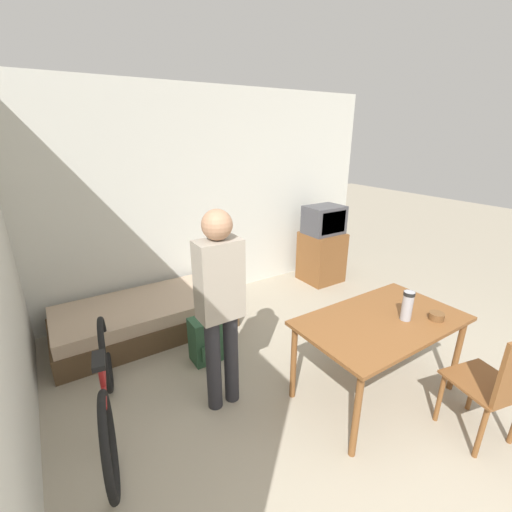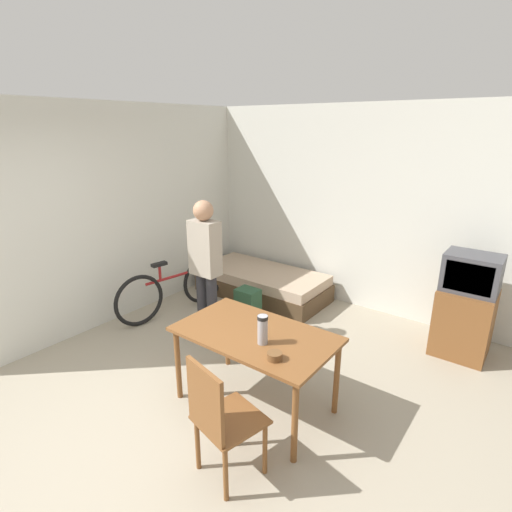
{
  "view_description": "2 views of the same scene",
  "coord_description": "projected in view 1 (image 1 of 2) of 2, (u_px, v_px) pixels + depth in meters",
  "views": [
    {
      "loc": [
        -1.79,
        -0.62,
        2.17
      ],
      "look_at": [
        -0.15,
        1.94,
        1.05
      ],
      "focal_mm": 24.0,
      "sensor_mm": 36.0,
      "label": 1
    },
    {
      "loc": [
        2.22,
        -1.55,
        2.43
      ],
      "look_at": [
        -0.23,
        1.7,
        1.09
      ],
      "focal_mm": 28.0,
      "sensor_mm": 36.0,
      "label": 2
    }
  ],
  "objects": [
    {
      "name": "mate_bowl",
      "position": [
        437.0,
        316.0,
        2.76
      ],
      "size": [
        0.12,
        0.12,
        0.06
      ],
      "color": "brown",
      "rests_on": "dining_table"
    },
    {
      "name": "person_standing",
      "position": [
        220.0,
        299.0,
        2.58
      ],
      "size": [
        0.34,
        0.22,
        1.66
      ],
      "color": "#28282D",
      "rests_on": "ground_plane"
    },
    {
      "name": "bicycle",
      "position": [
        107.0,
        391.0,
        2.55
      ],
      "size": [
        0.31,
        1.66,
        0.76
      ],
      "color": "black",
      "rests_on": "ground_plane"
    },
    {
      "name": "thermos_flask",
      "position": [
        408.0,
        304.0,
        2.72
      ],
      "size": [
        0.09,
        0.09,
        0.25
      ],
      "color": "#99999E",
      "rests_on": "dining_table"
    },
    {
      "name": "tv",
      "position": [
        322.0,
        246.0,
        5.13
      ],
      "size": [
        0.55,
        0.54,
        1.15
      ],
      "color": "brown",
      "rests_on": "ground_plane"
    },
    {
      "name": "daybed",
      "position": [
        146.0,
        317.0,
        3.85
      ],
      "size": [
        1.91,
        0.9,
        0.39
      ],
      "color": "#4C3823",
      "rests_on": "ground_plane"
    },
    {
      "name": "wooden_chair",
      "position": [
        500.0,
        382.0,
        2.36
      ],
      "size": [
        0.51,
        0.51,
        0.96
      ],
      "color": "brown",
      "rests_on": "ground_plane"
    },
    {
      "name": "wall_back",
      "position": [
        203.0,
        198.0,
        4.41
      ],
      "size": [
        5.22,
        0.06,
        2.7
      ],
      "color": "silver",
      "rests_on": "ground_plane"
    },
    {
      "name": "dining_table",
      "position": [
        381.0,
        328.0,
        2.8
      ],
      "size": [
        1.37,
        0.8,
        0.73
      ],
      "color": "brown",
      "rests_on": "ground_plane"
    },
    {
      "name": "ground_plane",
      "position": [
        443.0,
        499.0,
        2.14
      ],
      "size": [
        20.0,
        20.0,
        0.0
      ],
      "primitive_type": "plane",
      "color": "#9E937F"
    },
    {
      "name": "backpack",
      "position": [
        206.0,
        340.0,
        3.38
      ],
      "size": [
        0.28,
        0.25,
        0.46
      ],
      "color": "#284C33",
      "rests_on": "ground_plane"
    }
  ]
}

